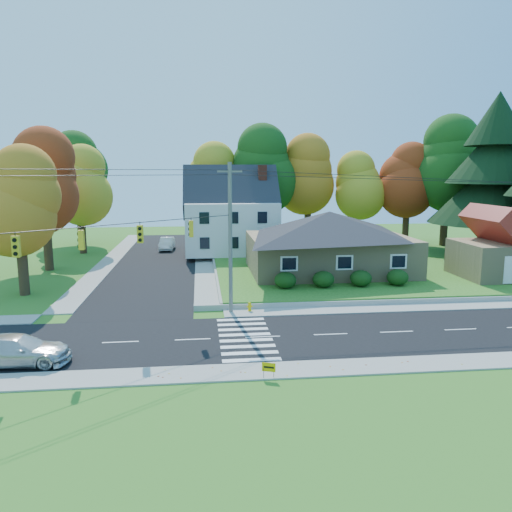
{
  "coord_description": "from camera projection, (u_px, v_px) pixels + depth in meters",
  "views": [
    {
      "loc": [
        -3.49,
        -27.24,
        9.39
      ],
      "look_at": [
        0.52,
        8.0,
        3.38
      ],
      "focal_mm": 35.0,
      "sensor_mm": 36.0,
      "label": 1
    }
  ],
  "objects": [
    {
      "name": "conifer_east_a",
      "position": [
        494.0,
        172.0,
        51.64
      ],
      "size": [
        12.8,
        12.8,
        16.96
      ],
      "color": "#3F2A19",
      "rests_on": "lawn"
    },
    {
      "name": "tree_lot_3",
      "position": [
        358.0,
        186.0,
        61.48
      ],
      "size": [
        6.16,
        6.16,
        11.47
      ],
      "color": "#3F2A19",
      "rests_on": "lawn"
    },
    {
      "name": "tree_lot_0",
      "position": [
        211.0,
        181.0,
        60.34
      ],
      "size": [
        6.72,
        6.72,
        12.51
      ],
      "color": "#3F2A19",
      "rests_on": "lawn"
    },
    {
      "name": "tree_west_3",
      "position": [
        78.0,
        174.0,
        64.19
      ],
      "size": [
        7.84,
        7.84,
        14.6
      ],
      "color": "#3F2A19",
      "rests_on": "ground"
    },
    {
      "name": "hedge_row",
      "position": [
        342.0,
        279.0,
        38.89
      ],
      "size": [
        10.7,
        1.7,
        1.27
      ],
      "color": "#163A10",
      "rests_on": "lawn"
    },
    {
      "name": "fire_hydrant",
      "position": [
        250.0,
        307.0,
        33.72
      ],
      "size": [
        0.4,
        0.31,
        0.69
      ],
      "color": "#E1B503",
      "rests_on": "ground"
    },
    {
      "name": "silver_sedan",
      "position": [
        17.0,
        350.0,
        24.41
      ],
      "size": [
        5.15,
        2.29,
        1.47
      ],
      "primitive_type": "imported",
      "rotation": [
        0.0,
        0.0,
        1.52
      ],
      "color": "silver",
      "rests_on": "road_main"
    },
    {
      "name": "road_main",
      "position": [
        263.0,
        337.0,
        28.64
      ],
      "size": [
        90.0,
        8.0,
        0.02
      ],
      "primitive_type": "cube",
      "color": "black",
      "rests_on": "ground"
    },
    {
      "name": "lawn",
      "position": [
        363.0,
        263.0,
        50.63
      ],
      "size": [
        30.0,
        30.0,
        0.5
      ],
      "primitive_type": "cube",
      "color": "#3D7923",
      "rests_on": "ground"
    },
    {
      "name": "tree_west_2",
      "position": [
        80.0,
        186.0,
        56.79
      ],
      "size": [
        6.72,
        6.72,
        12.51
      ],
      "color": "#3F2A19",
      "rests_on": "ground"
    },
    {
      "name": "garage",
      "position": [
        501.0,
        250.0,
        42.37
      ],
      "size": [
        7.3,
        6.3,
        4.6
      ],
      "color": "tan",
      "rests_on": "lawn"
    },
    {
      "name": "colonial_house",
      "position": [
        231.0,
        215.0,
        55.31
      ],
      "size": [
        10.4,
        8.4,
        9.6
      ],
      "color": "silver",
      "rests_on": "lawn"
    },
    {
      "name": "tree_lot_5",
      "position": [
        448.0,
        164.0,
        59.22
      ],
      "size": [
        8.4,
        8.4,
        15.64
      ],
      "color": "#3F2A19",
      "rests_on": "lawn"
    },
    {
      "name": "ranch_house",
      "position": [
        329.0,
        241.0,
        44.67
      ],
      "size": [
        14.6,
        10.6,
        5.4
      ],
      "color": "tan",
      "rests_on": "lawn"
    },
    {
      "name": "tree_lot_4",
      "position": [
        408.0,
        181.0,
        61.06
      ],
      "size": [
        6.72,
        6.72,
        12.51
      ],
      "color": "#3F2A19",
      "rests_on": "lawn"
    },
    {
      "name": "sidewalk_north",
      "position": [
        253.0,
        312.0,
        33.54
      ],
      "size": [
        90.0,
        2.0,
        0.08
      ],
      "primitive_type": "cube",
      "color": "#9C9A90",
      "rests_on": "ground"
    },
    {
      "name": "tree_west_0",
      "position": [
        18.0,
        202.0,
        37.31
      ],
      "size": [
        6.16,
        6.16,
        11.47
      ],
      "color": "#3F2A19",
      "rests_on": "ground"
    },
    {
      "name": "traffic_infrastructure",
      "position": [
        258.0,
        245.0,
        29.09
      ],
      "size": [
        38.1,
        10.66,
        10.0
      ],
      "color": "#666059",
      "rests_on": "ground"
    },
    {
      "name": "white_car",
      "position": [
        167.0,
        244.0,
        60.39
      ],
      "size": [
        1.79,
        4.58,
        1.49
      ],
      "primitive_type": "imported",
      "rotation": [
        0.0,
        0.0,
        -0.05
      ],
      "color": "silver",
      "rests_on": "road_cross"
    },
    {
      "name": "tree_lot_1",
      "position": [
        261.0,
        170.0,
        59.81
      ],
      "size": [
        7.84,
        7.84,
        14.6
      ],
      "color": "#3F2A19",
      "rests_on": "lawn"
    },
    {
      "name": "tree_west_1",
      "position": [
        43.0,
        182.0,
        46.77
      ],
      "size": [
        7.28,
        7.28,
        13.56
      ],
      "color": "#3F2A19",
      "rests_on": "ground"
    },
    {
      "name": "ground",
      "position": [
        263.0,
        337.0,
        28.65
      ],
      "size": [
        120.0,
        120.0,
        0.0
      ],
      "primitive_type": "plane",
      "color": "#3D7923"
    },
    {
      "name": "road_cross",
      "position": [
        158.0,
        261.0,
        53.22
      ],
      "size": [
        8.0,
        44.0,
        0.02
      ],
      "primitive_type": "cube",
      "color": "black",
      "rests_on": "ground"
    },
    {
      "name": "yard_sign",
      "position": [
        269.0,
        368.0,
        22.74
      ],
      "size": [
        0.6,
        0.25,
        0.79
      ],
      "color": "black",
      "rests_on": "ground"
    },
    {
      "name": "sidewalk_south",
      "position": [
        276.0,
        370.0,
        23.74
      ],
      "size": [
        90.0,
        2.0,
        0.08
      ],
      "primitive_type": "cube",
      "color": "#9C9A90",
      "rests_on": "ground"
    },
    {
      "name": "tree_lot_2",
      "position": [
        308.0,
        175.0,
        61.57
      ],
      "size": [
        7.28,
        7.28,
        13.56
      ],
      "color": "#3F2A19",
      "rests_on": "lawn"
    }
  ]
}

